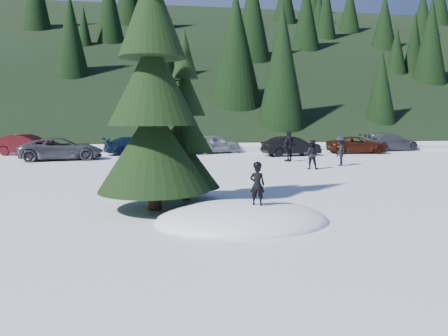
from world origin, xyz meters
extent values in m
plane|color=white|center=(0.00, 0.00, 0.00)|extent=(200.00, 200.00, 0.00)
ellipsoid|color=silver|center=(0.00, 0.00, 0.00)|extent=(4.48, 3.52, 0.96)
cylinder|color=black|center=(-2.20, 1.80, 0.70)|extent=(0.38, 0.38, 1.40)
cone|color=black|center=(-2.20, 1.80, 1.79)|extent=(3.20, 3.20, 2.46)
cone|color=black|center=(-2.20, 1.80, 3.65)|extent=(2.54, 2.54, 2.46)
cone|color=black|center=(-2.20, 1.80, 5.51)|extent=(1.88, 1.88, 2.46)
cylinder|color=black|center=(-1.20, 3.20, 0.50)|extent=(0.26, 0.26, 1.00)
cone|color=black|center=(-1.20, 3.20, 1.16)|extent=(2.20, 2.20, 1.52)
cone|color=black|center=(-1.20, 3.20, 2.31)|extent=(1.75, 1.75, 1.52)
cone|color=black|center=(-1.20, 3.20, 3.46)|extent=(1.29, 1.29, 1.52)
cone|color=black|center=(-1.20, 3.20, 4.61)|extent=(0.84, 0.84, 1.52)
imported|color=black|center=(0.31, -0.30, 0.98)|extent=(0.43, 0.37, 1.01)
imported|color=black|center=(5.84, 10.68, 0.76)|extent=(0.92, 0.84, 1.53)
imported|color=black|center=(5.94, 14.76, 0.93)|extent=(1.16, 1.00, 1.87)
imported|color=black|center=(7.99, 12.01, 0.82)|extent=(1.13, 1.21, 1.64)
imported|color=#380A0D|center=(-11.05, 22.14, 0.73)|extent=(4.68, 2.63, 1.46)
imported|color=#414448|center=(-7.92, 17.97, 0.70)|extent=(5.38, 3.14, 1.41)
imported|color=#0E1B32|center=(-3.53, 21.46, 0.64)|extent=(4.74, 2.97, 1.28)
imported|color=gray|center=(2.20, 21.54, 0.72)|extent=(4.56, 3.17, 1.44)
imported|color=black|center=(7.32, 18.60, 0.67)|extent=(4.28, 2.09, 1.35)
imported|color=#37140A|center=(12.93, 19.97, 0.62)|extent=(4.67, 2.50, 1.25)
imported|color=#46494D|center=(16.71, 22.02, 0.72)|extent=(5.23, 2.93, 1.43)
camera|label=1|loc=(-2.22, -10.72, 2.62)|focal=35.00mm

